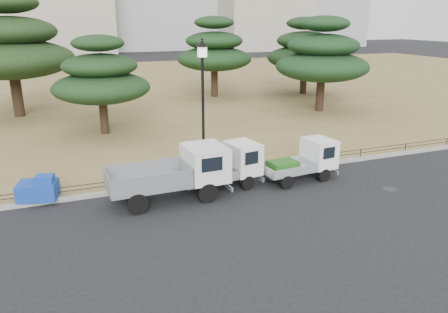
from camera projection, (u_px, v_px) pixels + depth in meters
name	position (u px, v px, depth m)	size (l,w,h in m)	color
ground	(242.00, 201.00, 17.79)	(220.00, 220.00, 0.00)	black
lawn	(123.00, 89.00, 44.94)	(120.00, 56.00, 0.15)	olive
curb	(219.00, 178.00, 20.08)	(120.00, 0.25, 0.16)	gray
truck_large	(175.00, 172.00, 17.66)	(4.88, 2.09, 2.10)	black
truck_kei_front	(225.00, 167.00, 18.89)	(3.80, 2.06, 1.91)	black
truck_kei_rear	(304.00, 161.00, 19.89)	(3.58, 1.79, 1.81)	black
street_lamp	(203.00, 87.00, 18.86)	(0.54, 0.54, 6.06)	black
pipe_fence	(218.00, 170.00, 20.10)	(38.00, 0.04, 0.40)	black
tarp_pile	(39.00, 189.00, 17.50)	(1.70, 1.40, 0.99)	#1641B0
manhole	(390.00, 189.00, 18.97)	(0.60, 0.60, 0.01)	#2D2D30
pine_west_near	(10.00, 47.00, 30.87)	(8.69, 8.69, 8.69)	black
pine_center_left	(101.00, 78.00, 26.53)	(5.94, 5.94, 6.04)	black
pine_center_right	(214.00, 51.00, 39.23)	(6.74, 6.74, 7.15)	black
pine_east_near	(323.00, 57.00, 33.04)	(7.08, 7.08, 7.15)	black
pine_east_far	(305.00, 50.00, 40.78)	(7.06, 7.06, 7.09)	black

